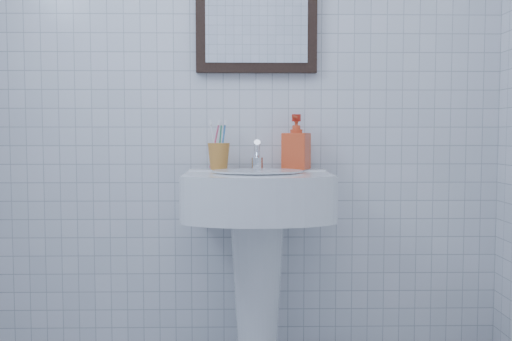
{
  "coord_description": "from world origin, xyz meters",
  "views": [
    {
      "loc": [
        0.02,
        -1.21,
        0.99
      ],
      "look_at": [
        0.06,
        0.86,
        0.85
      ],
      "focal_mm": 40.0,
      "sensor_mm": 36.0,
      "label": 1
    }
  ],
  "objects": [
    {
      "name": "wall_back",
      "position": [
        0.0,
        1.2,
        1.25
      ],
      "size": [
        2.2,
        0.02,
        2.5
      ],
      "primitive_type": "cube",
      "color": "white",
      "rests_on": "ground"
    },
    {
      "name": "washbasin",
      "position": [
        0.07,
        0.99,
        0.57
      ],
      "size": [
        0.55,
        0.4,
        0.85
      ],
      "color": "white",
      "rests_on": "ground"
    },
    {
      "name": "faucet",
      "position": [
        0.07,
        1.09,
        0.89
      ],
      "size": [
        0.05,
        0.11,
        0.12
      ],
      "color": "white",
      "rests_on": "washbasin"
    },
    {
      "name": "toothbrush_cup",
      "position": [
        -0.08,
        1.1,
        0.9
      ],
      "size": [
        0.11,
        0.11,
        0.11
      ],
      "primitive_type": null,
      "rotation": [
        0.0,
        0.0,
        -0.23
      ],
      "color": "#C77C2F",
      "rests_on": "washbasin"
    },
    {
      "name": "soap_dispenser",
      "position": [
        0.23,
        1.11,
        0.95
      ],
      "size": [
        0.13,
        0.13,
        0.22
      ],
      "primitive_type": "imported",
      "rotation": [
        0.0,
        0.0,
        -0.38
      ],
      "color": "red",
      "rests_on": "washbasin"
    }
  ]
}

